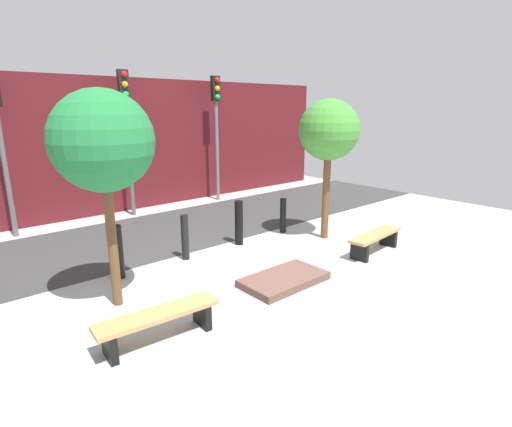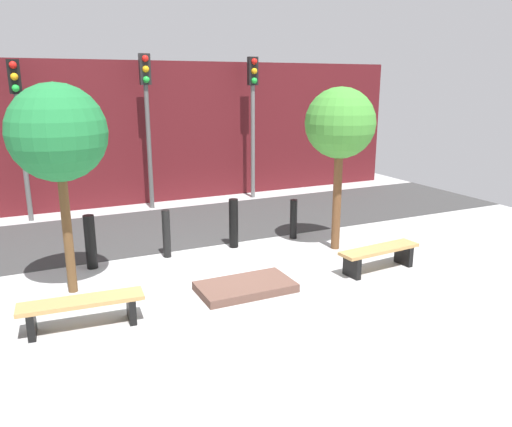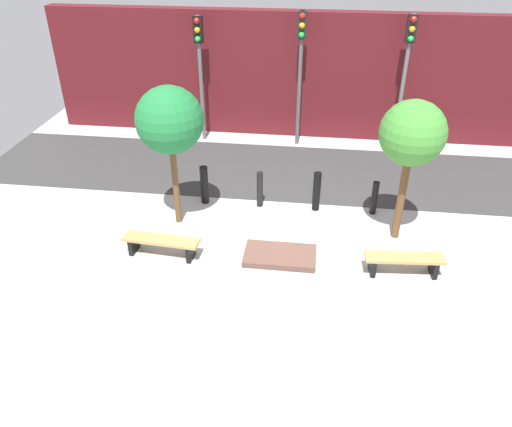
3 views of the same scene
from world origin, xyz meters
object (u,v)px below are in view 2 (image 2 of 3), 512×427
Objects in this scene: bollard_left at (166,234)px; bollard_center at (234,223)px; bench_left at (82,307)px; tree_behind_right_bench at (340,125)px; traffic_light_mid_east at (253,103)px; planter_bed at (245,287)px; traffic_light_west at (19,112)px; bench_right at (379,254)px; bollard_far_left at (90,242)px; bollard_right at (293,219)px; tree_behind_left_bench at (58,134)px; traffic_light_mid_west at (147,105)px.

bollard_center reaches higher than bollard_left.
bench_left is 0.52× the size of tree_behind_right_bench.
traffic_light_mid_east is (3.78, 4.07, 2.30)m from bollard_left.
planter_bed is 7.44m from traffic_light_west.
traffic_light_west is (-3.07, 6.26, 2.59)m from planter_bed.
bench_right is 1.63× the size of bollard_far_left.
bench_left is 2.44m from bollard_far_left.
bench_right is 1.89× the size of bollard_right.
bollard_far_left is at bearing 180.00° from bollard_left.
planter_bed is 7.48m from traffic_light_mid_east.
tree_behind_left_bench reaches higher than planter_bed.
bollard_center is at bearing 0.00° from bollard_left.
bench_right is 8.90m from traffic_light_west.
traffic_light_west is (-3.78, 4.07, 2.15)m from bollard_center.
bench_right is 7.38m from traffic_light_mid_west.
bollard_center is 0.25× the size of traffic_light_mid_east.
planter_bed is 2.34m from bollard_left.
planter_bed is at bearing -90.00° from traffic_light_mid_west.
planter_bed is 2.34m from bollard_center.
bollard_far_left is at bearing 65.76° from tree_behind_left_bench.
bench_right is 2.43m from bollard_right.
traffic_light_mid_east is (0.92, 4.07, 2.34)m from bollard_right.
bench_left is 1.96× the size of bollard_right.
traffic_light_west is 0.95× the size of traffic_light_mid_west.
tree_behind_left_bench is 3.52× the size of bollard_left.
bollard_far_left is 1.43m from bollard_left.
bollard_center is (0.71, 2.19, 0.45)m from planter_bed.
bollard_center is 0.25× the size of traffic_light_mid_west.
traffic_light_mid_east is at bearing 84.59° from tree_behind_right_bench.
planter_bed is at bearing -134.45° from bollard_right.
traffic_light_mid_east is (3.07, -0.00, -0.01)m from traffic_light_mid_west.
planter_bed is at bearing -155.09° from tree_behind_right_bench.
traffic_light_west is (-5.65, 6.46, 2.35)m from bench_right.
bollard_far_left is at bearing -142.00° from traffic_light_mid_east.
traffic_light_mid_east is at bearing 41.80° from tree_behind_left_bench.
bench_left is 5.81m from tree_behind_right_bench.
bollard_center is at bearing 123.60° from bench_right.
traffic_light_mid_east is (5.65, 5.06, 0.19)m from tree_behind_left_bench.
bollard_right is at bearing 96.00° from bench_right.
bench_left is at bearing -131.21° from traffic_light_mid_east.
bench_right is 6.93m from traffic_light_mid_east.
traffic_light_west is (-0.48, 6.46, 2.35)m from bench_left.
bench_right is 3.04m from bollard_center.
tree_behind_right_bench is (5.18, -0.00, -0.04)m from tree_behind_left_bench.
traffic_light_mid_west is (2.59, 6.46, 2.48)m from bench_left.
tree_behind_left_bench reaches higher than bollard_right.
bollard_far_left is (0.44, 0.98, -2.08)m from tree_behind_left_bench.
traffic_light_mid_west reaches higher than bollard_right.
traffic_light_west is (-5.21, 4.07, 2.22)m from bollard_right.
bench_right is 0.49× the size of tree_behind_left_bench.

